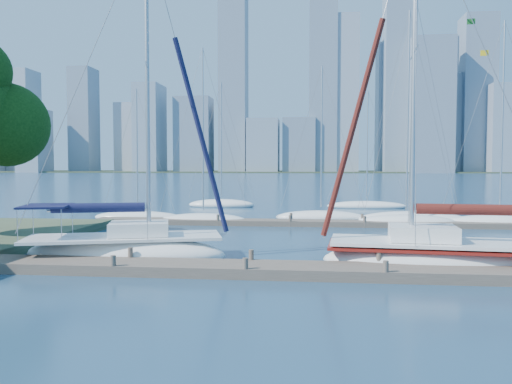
# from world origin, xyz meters

# --- Properties ---
(ground) EXTENTS (700.00, 700.00, 0.00)m
(ground) POSITION_xyz_m (0.00, 0.00, 0.00)
(ground) COLOR navy
(ground) RESTS_ON ground
(near_dock) EXTENTS (26.00, 2.00, 0.40)m
(near_dock) POSITION_xyz_m (0.00, 0.00, 0.20)
(near_dock) COLOR #4E4339
(near_dock) RESTS_ON ground
(far_dock) EXTENTS (30.00, 1.80, 0.36)m
(far_dock) POSITION_xyz_m (2.00, 16.00, 0.18)
(far_dock) COLOR #4E4339
(far_dock) RESTS_ON ground
(far_shore) EXTENTS (800.00, 100.00, 1.50)m
(far_shore) POSITION_xyz_m (0.00, 320.00, 0.00)
(far_shore) COLOR #38472D
(far_shore) RESTS_ON ground
(sailboat_navy) EXTENTS (9.50, 5.33, 15.11)m
(sailboat_navy) POSITION_xyz_m (-5.80, 2.38, 1.15)
(sailboat_navy) COLOR white
(sailboat_navy) RESTS_ON ground
(sailboat_maroon) EXTENTS (9.59, 3.91, 15.62)m
(sailboat_maroon) POSITION_xyz_m (7.53, 2.02, 1.16)
(sailboat_maroon) COLOR white
(sailboat_maroon) RESTS_ON ground
(bg_boat_0) EXTENTS (7.18, 4.32, 10.30)m
(bg_boat_0) POSITION_xyz_m (-10.87, 18.39, 0.22)
(bg_boat_0) COLOR white
(bg_boat_0) RESTS_ON ground
(bg_boat_1) EXTENTS (6.47, 2.34, 12.90)m
(bg_boat_1) POSITION_xyz_m (-5.34, 16.62, 0.26)
(bg_boat_1) COLOR white
(bg_boat_1) RESTS_ON ground
(bg_boat_2) EXTENTS (7.22, 4.91, 11.99)m
(bg_boat_2) POSITION_xyz_m (3.18, 19.49, 0.26)
(bg_boat_2) COLOR white
(bg_boat_2) RESTS_ON ground
(bg_boat_3) EXTENTS (7.08, 2.95, 15.09)m
(bg_boat_3) POSITION_xyz_m (9.02, 16.71, 0.30)
(bg_boat_3) COLOR white
(bg_boat_3) RESTS_ON ground
(bg_boat_4) EXTENTS (8.18, 5.33, 16.47)m
(bg_boat_4) POSITION_xyz_m (9.80, 18.51, 0.32)
(bg_boat_4) COLOR white
(bg_boat_4) RESTS_ON ground
(bg_boat_5) EXTENTS (7.96, 4.24, 14.34)m
(bg_boat_5) POSITION_xyz_m (15.38, 17.11, 0.28)
(bg_boat_5) COLOR white
(bg_boat_5) RESTS_ON ground
(bg_boat_6) EXTENTS (6.74, 2.44, 12.85)m
(bg_boat_6) POSITION_xyz_m (-6.57, 30.94, 0.28)
(bg_boat_6) COLOR white
(bg_boat_6) RESTS_ON ground
(bg_boat_7) EXTENTS (7.96, 3.09, 11.75)m
(bg_boat_7) POSITION_xyz_m (7.90, 31.07, 0.23)
(bg_boat_7) COLOR white
(bg_boat_7) RESTS_ON ground
(skyline) EXTENTS (503.31, 51.31, 119.90)m
(skyline) POSITION_xyz_m (25.92, 290.43, 37.39)
(skyline) COLOR gray
(skyline) RESTS_ON ground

